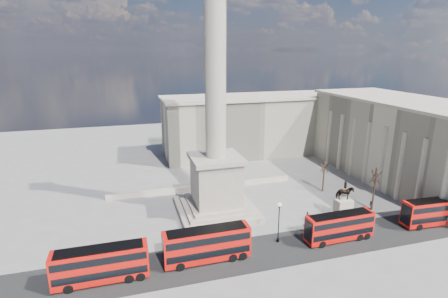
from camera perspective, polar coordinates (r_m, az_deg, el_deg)
name	(u,v)px	position (r m, az deg, el deg)	size (l,w,h in m)	color
ground	(224,224)	(61.85, -0.05, -12.11)	(180.00, 180.00, 0.00)	gray
asphalt_road	(274,250)	(55.25, 8.16, -15.99)	(120.00, 9.00, 0.01)	#252525
nelsons_column	(216,145)	(61.59, -1.35, 0.71)	(14.00, 14.00, 49.85)	#A69A8A
balustrade_wall	(203,187)	(75.69, -3.44, -6.26)	(40.00, 0.60, 1.10)	#C0B69F
building_east	(402,140)	(88.95, 27.00, 1.31)	(19.00, 46.00, 18.60)	beige
building_northeast	(252,125)	(101.08, 4.55, 3.99)	(51.00, 17.00, 16.60)	beige
red_bus_a	(102,264)	(49.69, -19.36, -17.33)	(11.95, 2.84, 4.84)	red
red_bus_b	(207,244)	(51.07, -2.73, -15.27)	(12.36, 3.02, 5.00)	red
red_bus_c	(340,226)	(58.90, 18.39, -11.91)	(11.20, 2.87, 4.52)	red
red_bus_d	(435,212)	(70.45, 31.17, -8.74)	(11.56, 3.26, 4.64)	red
victorian_lamp	(279,219)	(55.44, 8.94, -11.25)	(0.57, 0.57, 6.67)	black
equestrian_statue	(343,207)	(65.32, 18.89, -8.92)	(3.57, 2.68, 7.55)	#C0B69F
bare_tree_near	(376,175)	(70.05, 23.55, -3.92)	(2.00, 2.00, 8.76)	#332319
bare_tree_mid	(325,166)	(76.01, 16.09, -2.71)	(1.88, 1.88, 7.14)	#332319
bare_tree_far	(404,159)	(85.41, 27.32, -1.52)	(1.90, 1.90, 7.75)	#332319
pedestrian_walking	(308,216)	(64.06, 13.48, -10.64)	(0.66, 0.43, 1.80)	#282222
pedestrian_standing	(370,205)	(72.16, 22.78, -8.47)	(0.79, 0.61, 1.62)	#282222
pedestrian_crossing	(305,227)	(60.84, 13.05, -12.25)	(0.90, 0.37, 1.53)	#282222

